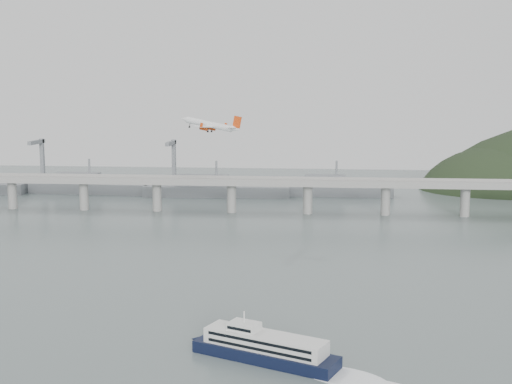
# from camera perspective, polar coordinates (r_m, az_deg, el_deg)

# --- Properties ---
(ground) EXTENTS (900.00, 900.00, 0.00)m
(ground) POSITION_cam_1_polar(r_m,az_deg,el_deg) (255.05, -1.19, -9.90)
(ground) COLOR #576464
(ground) RESTS_ON ground
(bridge) EXTENTS (800.00, 22.00, 23.90)m
(bridge) POSITION_cam_1_polar(r_m,az_deg,el_deg) (445.64, 1.63, 0.47)
(bridge) COLOR gray
(bridge) RESTS_ON ground
(distant_fleet) EXTENTS (453.00, 60.90, 40.00)m
(distant_fleet) POSITION_cam_1_polar(r_m,az_deg,el_deg) (542.70, -14.37, 0.46)
(distant_fleet) COLOR slate
(distant_fleet) RESTS_ON ground
(ferry) EXTENTS (70.79, 36.07, 14.15)m
(ferry) POSITION_cam_1_polar(r_m,az_deg,el_deg) (210.98, 0.77, -12.85)
(ferry) COLOR black
(ferry) RESTS_ON ground
(airliner) EXTENTS (33.55, 30.96, 8.99)m
(airliner) POSITION_cam_1_polar(r_m,az_deg,el_deg) (353.20, -3.79, 5.60)
(airliner) COLOR white
(airliner) RESTS_ON ground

